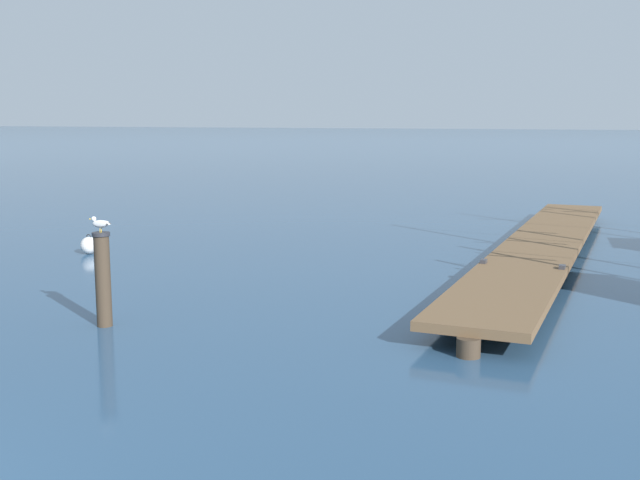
# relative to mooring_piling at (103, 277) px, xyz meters

# --- Properties ---
(floating_dock) EXTENTS (2.73, 17.47, 0.53)m
(floating_dock) POSITION_rel_mooring_piling_xyz_m (6.57, 8.94, -0.48)
(floating_dock) COLOR brown
(floating_dock) RESTS_ON ground
(mooring_piling) EXTENTS (0.30, 0.30, 1.62)m
(mooring_piling) POSITION_rel_mooring_piling_xyz_m (0.00, 0.00, 0.00)
(mooring_piling) COLOR #3D3023
(mooring_piling) RESTS_ON ground
(perched_seagull) EXTENTS (0.38, 0.18, 0.27)m
(perched_seagull) POSITION_rel_mooring_piling_xyz_m (0.01, 0.00, 0.92)
(perched_seagull) COLOR gold
(perched_seagull) RESTS_ON mooring_piling
(mooring_buoy) EXTENTS (0.45, 0.45, 0.52)m
(mooring_buoy) POSITION_rel_mooring_piling_xyz_m (-4.53, 5.76, -0.62)
(mooring_buoy) COLOR silver
(mooring_buoy) RESTS_ON ground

